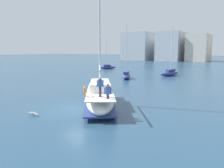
{
  "coord_description": "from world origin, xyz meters",
  "views": [
    {
      "loc": [
        12.68,
        -15.01,
        5.02
      ],
      "look_at": [
        1.11,
        3.77,
        1.8
      ],
      "focal_mm": 37.81,
      "sensor_mm": 36.0,
      "label": 1
    }
  ],
  "objects_px": {
    "moored_sloop_near": "(126,75)",
    "moored_catamaran": "(170,73)",
    "seagull": "(33,113)",
    "main_sailboat": "(100,97)",
    "moored_sloop_far": "(108,67)"
  },
  "relations": [
    {
      "from": "main_sailboat",
      "to": "moored_sloop_near",
      "type": "distance_m",
      "value": 20.86
    },
    {
      "from": "moored_sloop_far",
      "to": "seagull",
      "type": "distance_m",
      "value": 44.51
    },
    {
      "from": "main_sailboat",
      "to": "seagull",
      "type": "relative_size",
      "value": 13.35
    },
    {
      "from": "main_sailboat",
      "to": "moored_sloop_far",
      "type": "distance_m",
      "value": 41.35
    },
    {
      "from": "seagull",
      "to": "moored_sloop_near",
      "type": "bearing_deg",
      "value": 101.47
    },
    {
      "from": "seagull",
      "to": "main_sailboat",
      "type": "bearing_deg",
      "value": 61.45
    },
    {
      "from": "main_sailboat",
      "to": "moored_sloop_far",
      "type": "bearing_deg",
      "value": 121.75
    },
    {
      "from": "moored_sloop_far",
      "to": "moored_catamaran",
      "type": "bearing_deg",
      "value": -21.85
    },
    {
      "from": "moored_sloop_far",
      "to": "seagull",
      "type": "relative_size",
      "value": 7.07
    },
    {
      "from": "moored_sloop_near",
      "to": "main_sailboat",
      "type": "bearing_deg",
      "value": -68.23
    },
    {
      "from": "main_sailboat",
      "to": "moored_sloop_near",
      "type": "relative_size",
      "value": 1.57
    },
    {
      "from": "moored_sloop_near",
      "to": "moored_catamaran",
      "type": "bearing_deg",
      "value": 57.83
    },
    {
      "from": "moored_sloop_near",
      "to": "moored_sloop_far",
      "type": "relative_size",
      "value": 1.21
    },
    {
      "from": "moored_sloop_near",
      "to": "moored_catamaran",
      "type": "relative_size",
      "value": 0.99
    },
    {
      "from": "moored_sloop_far",
      "to": "seagull",
      "type": "xyz_separation_m",
      "value": [
        18.98,
        -40.25,
        -0.33
      ]
    }
  ]
}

